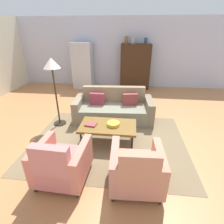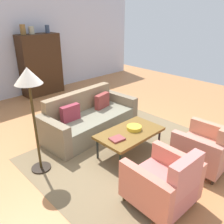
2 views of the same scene
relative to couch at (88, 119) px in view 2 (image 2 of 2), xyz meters
The scene contains 14 objects.
ground_plane 0.75m from the couch, 85.77° to the right, with size 10.86×10.86×0.00m, color #BC7A48.
wall_back 3.50m from the couch, 89.12° to the left, with size 9.05×0.12×2.80m, color silver.
area_rug 1.17m from the couch, 89.70° to the right, with size 3.40×2.60×0.01m, color #7C684A.
couch is the anchor object (origin of this frame).
coffee_table 1.19m from the couch, 89.71° to the right, with size 1.20×0.70×0.45m.
armchair_left 2.43m from the couch, 104.23° to the right, with size 0.83×0.83×0.88m.
armchair_right 2.43m from the couch, 75.48° to the right, with size 0.84×0.84×0.88m.
fruit_bowl 1.21m from the couch, 84.15° to the right, with size 0.27×0.27×0.07m, color gold.
book_stack 1.29m from the couch, 106.27° to the right, with size 0.26×0.22×0.03m.
cabinet 3.09m from the couch, 78.95° to the left, with size 1.20×0.51×1.80m.
vase_tall 3.40m from the couch, 86.51° to the left, with size 0.15×0.15×0.27m, color brown.
vase_round 3.41m from the couch, 81.74° to the left, with size 0.15×0.15×0.21m, color #B2AB8E.
vase_small 3.51m from the couch, 72.60° to the left, with size 0.13×0.13×0.22m, color #313F59.
floor_lamp 1.88m from the couch, 161.32° to the right, with size 0.40×0.40×1.72m.
Camera 2 is at (-2.86, -2.94, 2.47)m, focal length 37.83 mm.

